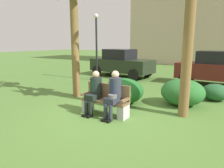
# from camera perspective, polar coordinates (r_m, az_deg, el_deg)

# --- Properties ---
(ground_plane) EXTENTS (80.00, 80.00, 0.00)m
(ground_plane) POSITION_cam_1_polar(r_m,az_deg,el_deg) (6.25, -1.59, -8.14)
(ground_plane) COLOR #507933
(park_bench) EXTENTS (1.44, 0.44, 0.90)m
(park_bench) POSITION_cam_1_polar(r_m,az_deg,el_deg) (6.08, -1.73, -4.71)
(park_bench) COLOR brown
(park_bench) RESTS_ON ground
(seated_man_left) EXTENTS (0.34, 0.72, 1.27)m
(seated_man_left) POSITION_cam_1_polar(r_m,az_deg,el_deg) (6.09, -4.92, -1.70)
(seated_man_left) COLOR #1E2823
(seated_man_left) RESTS_ON ground
(seated_man_right) EXTENTS (0.34, 0.72, 1.33)m
(seated_man_right) POSITION_cam_1_polar(r_m,az_deg,el_deg) (5.72, 0.46, -2.28)
(seated_man_right) COLOR #2D3342
(seated_man_right) RESTS_ON ground
(shrub_near_bench) EXTENTS (1.41, 1.29, 0.88)m
(shrub_near_bench) POSITION_cam_1_polar(r_m,az_deg,el_deg) (7.17, 3.16, -1.89)
(shrub_near_bench) COLOR #1D5A22
(shrub_near_bench) RESTS_ON ground
(shrub_mid_lawn) EXTENTS (0.97, 0.89, 0.61)m
(shrub_mid_lawn) POSITION_cam_1_polar(r_m,az_deg,el_deg) (8.43, 26.64, -2.04)
(shrub_mid_lawn) COLOR #285C31
(shrub_mid_lawn) RESTS_ON ground
(shrub_far_lawn) EXTENTS (1.43, 1.32, 0.90)m
(shrub_far_lawn) POSITION_cam_1_polar(r_m,az_deg,el_deg) (7.32, 18.88, -2.16)
(shrub_far_lawn) COLOR #2A6A2C
(shrub_far_lawn) RESTS_ON ground
(parked_car_near) EXTENTS (4.06, 2.09, 1.68)m
(parked_car_near) POSITION_cam_1_polar(r_m,az_deg,el_deg) (12.77, 2.53, 5.81)
(parked_car_near) COLOR #232D1E
(parked_car_near) RESTS_ON ground
(parked_car_far) EXTENTS (3.91, 1.73, 1.68)m
(parked_car_far) POSITION_cam_1_polar(r_m,az_deg,el_deg) (11.34, 27.19, 3.84)
(parked_car_far) COLOR #591E19
(parked_car_far) RESTS_ON ground
(street_lamp) EXTENTS (0.24, 0.24, 3.58)m
(street_lamp) POSITION_cam_1_polar(r_m,az_deg,el_deg) (11.43, -4.31, 11.93)
(street_lamp) COLOR black
(street_lamp) RESTS_ON ground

